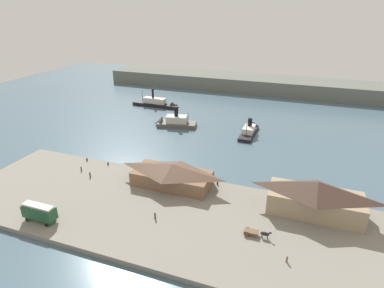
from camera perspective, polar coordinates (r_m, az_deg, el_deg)
name	(u,v)px	position (r m, az deg, el deg)	size (l,w,h in m)	color
ground_plane	(190,173)	(98.84, -0.32, -5.27)	(320.00, 320.00, 0.00)	#476070
quay_promenade	(160,212)	(81.43, -5.79, -11.97)	(110.00, 36.00, 1.20)	gray
seawall_edge	(186,177)	(95.66, -1.07, -6.00)	(110.00, 0.80, 1.00)	#666159
ferry_shed_east_terminal	(172,174)	(89.41, -3.60, -5.40)	(22.16, 10.08, 6.45)	brown
ferry_shed_west_terminal	(316,197)	(82.69, 21.23, -8.87)	(22.27, 9.73, 8.73)	#998466
street_tram	(39,212)	(83.76, -25.65, -10.83)	(8.14, 2.97, 4.31)	#1E4C2D
horse_cart	(256,232)	(73.80, 11.32, -15.24)	(5.96, 1.69, 1.87)	brown
pedestrian_near_east_shed	(287,259)	(69.35, 16.60, -19.12)	(0.39, 0.39, 1.57)	#6B5B4C
pedestrian_at_waters_edge	(155,216)	(77.95, -6.61, -12.58)	(0.44, 0.44, 1.77)	#4C3D33
pedestrian_walking_east	(81,169)	(103.19, -19.19, -4.19)	(0.38, 0.38, 1.55)	#33384C
pedestrian_by_tram	(90,175)	(98.79, -17.76, -5.24)	(0.42, 0.42, 1.70)	#33384C
mooring_post_center_west	(87,159)	(109.19, -18.27, -2.63)	(0.44, 0.44, 0.90)	black
mooring_post_east	(218,183)	(90.84, 4.58, -6.99)	(0.44, 0.44, 0.90)	black
mooring_post_center_east	(108,163)	(104.67, -14.78, -3.36)	(0.44, 0.44, 0.90)	black
ferry_approaching_west	(172,122)	(136.42, -3.56, 3.89)	(18.56, 9.66, 10.77)	#514C47
ferry_moored_east	(250,130)	(131.16, 10.32, 2.52)	(5.35, 19.02, 8.56)	black
ferry_near_quay	(159,104)	(163.42, -5.92, 7.16)	(25.20, 5.34, 10.56)	black
far_headland	(253,84)	(198.31, 10.90, 10.56)	(180.00, 24.00, 8.00)	#60665B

